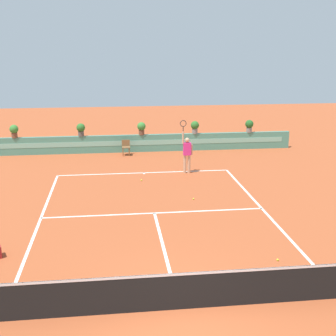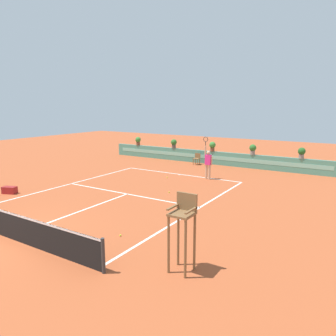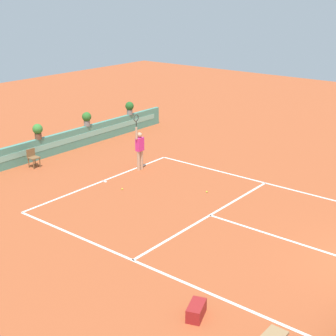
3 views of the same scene
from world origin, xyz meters
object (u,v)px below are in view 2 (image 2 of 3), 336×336
at_px(potted_plant_right, 253,149).
at_px(tennis_player, 208,162).
at_px(potted_plant_far_left, 138,140).
at_px(potted_plant_centre, 212,146).
at_px(tennis_ball_mid_court, 120,235).
at_px(tennis_ball_near_baseline, 169,192).
at_px(gear_bag, 10,190).
at_px(potted_plant_left, 174,143).
at_px(tennis_ball_by_sideline, 167,177).
at_px(umpire_chair, 183,224).
at_px(potted_plant_far_right, 302,152).
at_px(ball_kid_chair, 197,158).

bearing_deg(potted_plant_right, tennis_player, -104.58).
bearing_deg(potted_plant_far_left, potted_plant_centre, 0.00).
xyz_separation_m(tennis_ball_mid_court, potted_plant_far_left, (-10.05, 14.27, 1.38)).
relative_size(tennis_player, potted_plant_centre, 3.57).
bearing_deg(tennis_ball_near_baseline, tennis_player, 84.73).
distance_m(gear_bag, potted_plant_left, 13.29).
relative_size(tennis_player, tennis_ball_by_sideline, 38.01).
distance_m(umpire_chair, potted_plant_left, 17.78).
bearing_deg(umpire_chair, tennis_ball_by_sideline, 124.26).
relative_size(gear_bag, potted_plant_far_right, 0.97).
bearing_deg(potted_plant_right, potted_plant_far_right, 0.00).
bearing_deg(ball_kid_chair, umpire_chair, -64.52).
relative_size(tennis_player, potted_plant_far_left, 3.57).
distance_m(tennis_ball_near_baseline, potted_plant_left, 10.07).
bearing_deg(potted_plant_far_left, tennis_ball_by_sideline, -41.20).
bearing_deg(potted_plant_left, potted_plant_centre, 0.00).
height_order(umpire_chair, potted_plant_centre, umpire_chair).
height_order(tennis_ball_mid_court, potted_plant_far_right, potted_plant_far_right).
xyz_separation_m(ball_kid_chair, potted_plant_far_right, (7.28, 0.73, 0.93)).
bearing_deg(tennis_player, tennis_ball_by_sideline, -155.12).
relative_size(potted_plant_centre, potted_plant_right, 1.00).
bearing_deg(tennis_ball_mid_court, umpire_chair, -16.27).
bearing_deg(potted_plant_centre, ball_kid_chair, -141.86).
distance_m(tennis_ball_near_baseline, potted_plant_far_right, 10.03).
distance_m(potted_plant_centre, potted_plant_far_right, 6.35).
bearing_deg(ball_kid_chair, tennis_ball_near_baseline, -72.97).
relative_size(ball_kid_chair, gear_bag, 1.21).
bearing_deg(umpire_chair, potted_plant_right, 100.58).
distance_m(tennis_ball_by_sideline, potted_plant_far_left, 8.95).
bearing_deg(potted_plant_centre, tennis_player, -68.71).
bearing_deg(potted_plant_far_right, tennis_player, -133.23).
xyz_separation_m(ball_kid_chair, potted_plant_left, (-2.49, 0.73, 0.93)).
bearing_deg(umpire_chair, potted_plant_left, 121.70).
bearing_deg(tennis_ball_near_baseline, umpire_chair, -55.55).
xyz_separation_m(gear_bag, potted_plant_far_left, (-1.70, 13.09, 1.23)).
distance_m(gear_bag, potted_plant_centre, 14.20).
distance_m(potted_plant_right, potted_plant_far_right, 3.25).
bearing_deg(gear_bag, umpire_chair, -10.22).
xyz_separation_m(tennis_ball_near_baseline, tennis_ball_by_sideline, (-1.91, 2.85, 0.00)).
relative_size(umpire_chair, potted_plant_left, 2.96).
relative_size(ball_kid_chair, potted_plant_far_left, 1.17).
relative_size(tennis_ball_near_baseline, tennis_ball_by_sideline, 1.00).
relative_size(umpire_chair, ball_kid_chair, 2.52).
bearing_deg(tennis_ball_mid_court, ball_kid_chair, 106.13).
bearing_deg(potted_plant_centre, potted_plant_left, 180.00).
distance_m(ball_kid_chair, tennis_ball_near_baseline, 8.32).
bearing_deg(potted_plant_left, tennis_player, -42.13).
height_order(ball_kid_chair, potted_plant_far_left, potted_plant_far_left).
height_order(umpire_chair, potted_plant_far_right, umpire_chair).
bearing_deg(gear_bag, tennis_player, 49.03).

